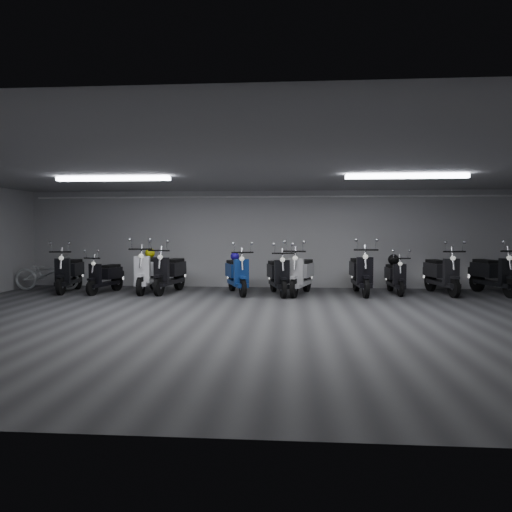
# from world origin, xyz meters

# --- Properties ---
(floor) EXTENTS (14.00, 10.00, 0.01)m
(floor) POSITION_xyz_m (0.00, 0.00, -0.01)
(floor) COLOR #39393C
(floor) RESTS_ON ground
(ceiling) EXTENTS (14.00, 10.00, 0.01)m
(ceiling) POSITION_xyz_m (0.00, 0.00, 2.80)
(ceiling) COLOR gray
(ceiling) RESTS_ON ground
(back_wall) EXTENTS (14.00, 0.01, 2.80)m
(back_wall) POSITION_xyz_m (0.00, 5.00, 1.40)
(back_wall) COLOR #A1A1A3
(back_wall) RESTS_ON ground
(front_wall) EXTENTS (14.00, 0.01, 2.80)m
(front_wall) POSITION_xyz_m (0.00, -5.00, 1.40)
(front_wall) COLOR #A1A1A3
(front_wall) RESTS_ON ground
(fluor_strip_left) EXTENTS (2.40, 0.18, 0.08)m
(fluor_strip_left) POSITION_xyz_m (-3.00, 1.00, 2.74)
(fluor_strip_left) COLOR white
(fluor_strip_left) RESTS_ON ceiling
(fluor_strip_right) EXTENTS (2.40, 0.18, 0.08)m
(fluor_strip_right) POSITION_xyz_m (3.00, 1.00, 2.74)
(fluor_strip_right) COLOR white
(fluor_strip_right) RESTS_ON ceiling
(conduit) EXTENTS (13.60, 0.05, 0.05)m
(conduit) POSITION_xyz_m (0.00, 4.92, 2.62)
(conduit) COLOR white
(conduit) RESTS_ON back_wall
(scooter_0) EXTENTS (0.81, 1.91, 1.38)m
(scooter_0) POSITION_xyz_m (-5.22, 3.52, 0.69)
(scooter_0) COLOR black
(scooter_0) RESTS_ON floor
(scooter_1) EXTENTS (0.90, 1.67, 1.19)m
(scooter_1) POSITION_xyz_m (-4.19, 3.39, 0.59)
(scooter_1) COLOR black
(scooter_1) RESTS_ON floor
(scooter_2) EXTENTS (0.73, 2.00, 1.47)m
(scooter_2) POSITION_xyz_m (-3.09, 3.57, 0.74)
(scooter_2) COLOR white
(scooter_2) RESTS_ON floor
(scooter_3) EXTENTS (0.95, 2.00, 1.43)m
(scooter_3) POSITION_xyz_m (-2.50, 3.55, 0.72)
(scooter_3) COLOR black
(scooter_3) RESTS_ON floor
(scooter_4) EXTENTS (1.20, 1.96, 1.38)m
(scooter_4) POSITION_xyz_m (-0.69, 3.48, 0.69)
(scooter_4) COLOR navy
(scooter_4) RESTS_ON floor
(scooter_5) EXTENTS (1.02, 1.93, 1.37)m
(scooter_5) POSITION_xyz_m (0.38, 3.39, 0.68)
(scooter_5) COLOR black
(scooter_5) RESTS_ON floor
(scooter_6) EXTENTS (1.14, 2.01, 1.42)m
(scooter_6) POSITION_xyz_m (0.96, 3.47, 0.71)
(scooter_6) COLOR #B8B7BC
(scooter_6) RESTS_ON floor
(scooter_7) EXTENTS (0.74, 2.00, 1.47)m
(scooter_7) POSITION_xyz_m (2.51, 3.62, 0.74)
(scooter_7) COLOR black
(scooter_7) RESTS_ON floor
(scooter_8) EXTENTS (0.59, 1.62, 1.19)m
(scooter_8) POSITION_xyz_m (3.43, 3.83, 0.60)
(scooter_8) COLOR black
(scooter_8) RESTS_ON floor
(scooter_9) EXTENTS (0.94, 1.98, 1.41)m
(scooter_9) POSITION_xyz_m (4.61, 3.82, 0.71)
(scooter_9) COLOR black
(scooter_9) RESTS_ON floor
(bicycle) EXTENTS (1.79, 0.69, 1.15)m
(bicycle) POSITION_xyz_m (-6.02, 3.86, 0.57)
(bicycle) COLOR silver
(bicycle) RESTS_ON floor
(scooter_10) EXTENTS (1.12, 2.02, 1.43)m
(scooter_10) POSITION_xyz_m (5.91, 3.83, 0.72)
(scooter_10) COLOR black
(scooter_10) RESTS_ON floor
(helmet_0) EXTENTS (0.23, 0.23, 0.23)m
(helmet_0) POSITION_xyz_m (-0.77, 3.72, 0.97)
(helmet_0) COLOR #1D0E9C
(helmet_0) RESTS_ON scooter_4
(helmet_1) EXTENTS (0.27, 0.27, 0.27)m
(helmet_1) POSITION_xyz_m (-3.10, 3.84, 1.05)
(helmet_1) COLOR #C1C00B
(helmet_1) RESTS_ON scooter_2
(helmet_2) EXTENTS (0.29, 0.29, 0.29)m
(helmet_2) POSITION_xyz_m (3.42, 4.05, 0.88)
(helmet_2) COLOR black
(helmet_2) RESTS_ON scooter_8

